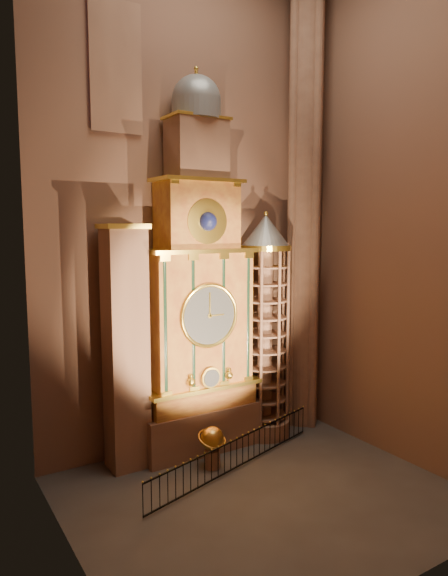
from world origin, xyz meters
TOP-DOWN VIEW (x-y plane):
  - floor at (0.00, 0.00)m, footprint 14.00×14.00m
  - wall_back at (0.00, 6.00)m, footprint 22.00×0.00m
  - wall_left at (-7.00, 0.00)m, footprint 0.00×22.00m
  - wall_right at (7.00, 0.00)m, footprint 0.00×22.00m
  - astronomical_clock at (0.00, 4.96)m, footprint 5.60×2.41m
  - portrait_tower at (-3.40, 4.98)m, footprint 1.80×1.60m
  - stair_turret at (3.50, 4.70)m, footprint 2.50×2.50m
  - gothic_pier at (6.10, 5.00)m, footprint 2.04×2.04m
  - stained_glass_window at (-3.20, 5.92)m, footprint 2.20×0.14m
  - celestial_globe at (-0.46, 2.97)m, footprint 1.48×1.43m
  - iron_railing at (0.33, 2.29)m, footprint 9.60×2.86m

SIDE VIEW (x-z plane):
  - floor at x=0.00m, z-range 0.00..0.00m
  - iron_railing at x=0.33m, z-range 0.06..1.33m
  - celestial_globe at x=-0.46m, z-range 0.18..1.95m
  - portrait_tower at x=-3.40m, z-range 0.05..10.25m
  - stair_turret at x=3.50m, z-range -0.13..10.67m
  - astronomical_clock at x=0.00m, z-range -1.67..15.03m
  - wall_back at x=0.00m, z-range 0.00..22.00m
  - wall_left at x=-7.00m, z-range 0.00..22.00m
  - wall_right at x=7.00m, z-range 0.00..22.00m
  - gothic_pier at x=6.10m, z-range 0.00..22.00m
  - stained_glass_window at x=-3.20m, z-range 13.90..19.10m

